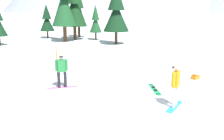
# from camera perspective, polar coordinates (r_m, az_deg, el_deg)

# --- Properties ---
(ground_plane) EXTENTS (800.00, 800.00, 0.00)m
(ground_plane) POSITION_cam_1_polar(r_m,az_deg,el_deg) (10.18, 1.10, -9.50)
(ground_plane) COLOR silver
(snowboarder_foreground) EXTENTS (1.03, 1.42, 1.78)m
(snowboarder_foreground) POSITION_cam_1_polar(r_m,az_deg,el_deg) (10.79, 13.82, -3.21)
(snowboarder_foreground) COLOR #1E8CD8
(snowboarder_foreground) RESTS_ON ground_plane
(snowboarder_midground) EXTENTS (1.55, 0.66, 1.74)m
(snowboarder_midground) POSITION_cam_1_polar(r_m,az_deg,el_deg) (13.23, -11.03, -0.02)
(snowboarder_midground) COLOR pink
(snowboarder_midground) RESTS_ON ground_plane
(loose_snowboard_near_right) EXTENTS (0.40, 1.86, 0.09)m
(loose_snowboard_near_right) POSITION_cam_1_polar(r_m,az_deg,el_deg) (13.09, 9.34, -4.19)
(loose_snowboard_near_right) COLOR #19B259
(loose_snowboard_near_right) RESTS_ON ground_plane
(backpack_orange) EXTENTS (0.55, 0.52, 0.28)m
(backpack_orange) POSITION_cam_1_polar(r_m,az_deg,el_deg) (15.48, 17.85, -1.46)
(backpack_orange) COLOR orange
(backpack_orange) RESTS_ON ground_plane
(trail_marker_pole) EXTENTS (0.06, 0.06, 1.79)m
(trail_marker_pole) POSITION_cam_1_polar(r_m,az_deg,el_deg) (15.46, -12.07, 1.83)
(trail_marker_pole) COLOR orange
(trail_marker_pole) RESTS_ON ground_plane
(pine_tree_short) EXTENTS (2.84, 2.84, 8.34)m
(pine_tree_short) POSITION_cam_1_polar(r_m,az_deg,el_deg) (30.77, -10.61, 14.57)
(pine_tree_short) COLOR #472D19
(pine_tree_short) RESTS_ON ground_plane
(pine_tree_leaning) EXTENTS (2.89, 2.89, 7.62)m
(pine_tree_leaning) POSITION_cam_1_polar(r_m,az_deg,el_deg) (32.41, -8.36, 13.92)
(pine_tree_leaning) COLOR #472D19
(pine_tree_leaning) RESTS_ON ground_plane
(pine_tree_slender) EXTENTS (2.15, 2.15, 6.63)m
(pine_tree_slender) POSITION_cam_1_polar(r_m,az_deg,el_deg) (35.00, -7.39, 13.04)
(pine_tree_slender) COLOR #472D19
(pine_tree_slender) RESTS_ON ground_plane
(pine_tree_tall) EXTENTS (1.84, 1.84, 4.30)m
(pine_tree_tall) POSITION_cam_1_polar(r_m,az_deg,el_deg) (34.81, -14.18, 10.66)
(pine_tree_tall) COLOR #472D19
(pine_tree_tall) RESTS_ON ground_plane
(pine_tree_twin) EXTENTS (1.47, 1.47, 4.24)m
(pine_tree_twin) POSITION_cam_1_polar(r_m,az_deg,el_deg) (32.04, -3.64, 10.74)
(pine_tree_twin) COLOR #472D19
(pine_tree_twin) RESTS_ON ground_plane
(pine_tree_broad) EXTENTS (2.79, 2.79, 6.39)m
(pine_tree_broad) POSITION_cam_1_polar(r_m,az_deg,el_deg) (28.25, 0.93, 12.75)
(pine_tree_broad) COLOR #472D19
(pine_tree_broad) RESTS_ON ground_plane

